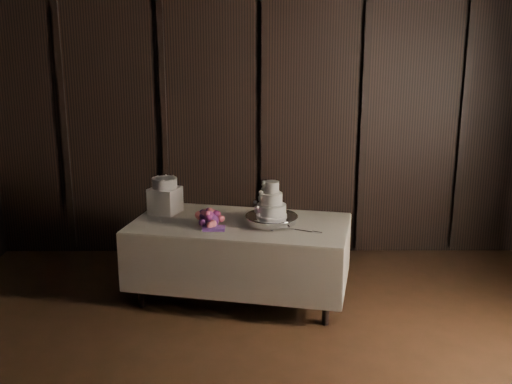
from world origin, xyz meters
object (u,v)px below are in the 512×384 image
(display_table, at_px, (240,257))
(box_pedestal, at_px, (165,200))
(wedding_cake, at_px, (269,203))
(bouquet, at_px, (209,218))
(small_cake, at_px, (165,183))
(cake_stand, at_px, (271,220))

(display_table, xyz_separation_m, box_pedestal, (-0.73, 0.32, 0.47))
(wedding_cake, relative_size, bouquet, 0.78)
(bouquet, bearing_deg, small_cake, 137.05)
(cake_stand, bearing_deg, display_table, 162.75)
(bouquet, bearing_deg, cake_stand, 1.60)
(bouquet, height_order, small_cake, small_cake)
(box_pedestal, bearing_deg, display_table, -23.50)
(small_cake, bearing_deg, box_pedestal, 0.00)
(cake_stand, height_order, bouquet, bouquet)
(display_table, xyz_separation_m, bouquet, (-0.28, -0.11, 0.41))
(bouquet, bearing_deg, box_pedestal, 137.05)
(wedding_cake, relative_size, small_cake, 1.33)
(bouquet, xyz_separation_m, box_pedestal, (-0.46, 0.42, 0.06))
(box_pedestal, bearing_deg, small_cake, 0.00)
(display_table, relative_size, small_cake, 8.94)
(display_table, xyz_separation_m, wedding_cake, (0.27, -0.10, 0.56))
(wedding_cake, height_order, small_cake, wedding_cake)
(small_cake, bearing_deg, wedding_cake, -22.90)
(cake_stand, distance_m, box_pedestal, 1.11)
(wedding_cake, distance_m, bouquet, 0.56)
(display_table, height_order, box_pedestal, box_pedestal)
(display_table, distance_m, box_pedestal, 0.93)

